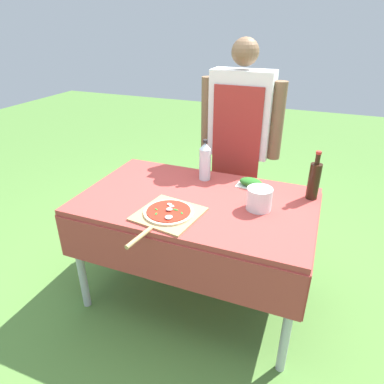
{
  "coord_description": "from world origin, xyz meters",
  "views": [
    {
      "loc": [
        0.66,
        -1.74,
        1.76
      ],
      "look_at": [
        -0.03,
        0.0,
        0.81
      ],
      "focal_mm": 32.0,
      "sensor_mm": 36.0,
      "label": 1
    }
  ],
  "objects_px": {
    "oil_bottle": "(314,180)",
    "water_bottle": "(205,161)",
    "mixing_tub": "(259,199)",
    "prep_table": "(196,211)",
    "person_cook": "(240,135)",
    "pizza_on_peel": "(168,214)",
    "herb_container": "(251,183)"
  },
  "relations": [
    {
      "from": "pizza_on_peel",
      "to": "herb_container",
      "type": "height_order",
      "value": "herb_container"
    },
    {
      "from": "mixing_tub",
      "to": "herb_container",
      "type": "bearing_deg",
      "value": 111.66
    },
    {
      "from": "mixing_tub",
      "to": "pizza_on_peel",
      "type": "bearing_deg",
      "value": -149.25
    },
    {
      "from": "prep_table",
      "to": "oil_bottle",
      "type": "bearing_deg",
      "value": 22.5
    },
    {
      "from": "pizza_on_peel",
      "to": "prep_table",
      "type": "bearing_deg",
      "value": 81.82
    },
    {
      "from": "water_bottle",
      "to": "mixing_tub",
      "type": "xyz_separation_m",
      "value": [
        0.43,
        -0.28,
        -0.07
      ]
    },
    {
      "from": "oil_bottle",
      "to": "mixing_tub",
      "type": "xyz_separation_m",
      "value": [
        -0.28,
        -0.25,
        -0.06
      ]
    },
    {
      "from": "prep_table",
      "to": "water_bottle",
      "type": "bearing_deg",
      "value": 100.1
    },
    {
      "from": "pizza_on_peel",
      "to": "oil_bottle",
      "type": "bearing_deg",
      "value": 44.16
    },
    {
      "from": "oil_bottle",
      "to": "mixing_tub",
      "type": "distance_m",
      "value": 0.38
    },
    {
      "from": "person_cook",
      "to": "water_bottle",
      "type": "xyz_separation_m",
      "value": [
        -0.13,
        -0.41,
        -0.08
      ]
    },
    {
      "from": "person_cook",
      "to": "water_bottle",
      "type": "height_order",
      "value": "person_cook"
    },
    {
      "from": "prep_table",
      "to": "herb_container",
      "type": "relative_size",
      "value": 7.74
    },
    {
      "from": "prep_table",
      "to": "person_cook",
      "type": "distance_m",
      "value": 0.77
    },
    {
      "from": "pizza_on_peel",
      "to": "herb_container",
      "type": "relative_size",
      "value": 2.99
    },
    {
      "from": "person_cook",
      "to": "pizza_on_peel",
      "type": "height_order",
      "value": "person_cook"
    },
    {
      "from": "person_cook",
      "to": "mixing_tub",
      "type": "xyz_separation_m",
      "value": [
        0.3,
        -0.69,
        -0.14
      ]
    },
    {
      "from": "pizza_on_peel",
      "to": "oil_bottle",
      "type": "height_order",
      "value": "oil_bottle"
    },
    {
      "from": "prep_table",
      "to": "herb_container",
      "type": "xyz_separation_m",
      "value": [
        0.27,
        0.3,
        0.12
      ]
    },
    {
      "from": "prep_table",
      "to": "oil_bottle",
      "type": "distance_m",
      "value": 0.74
    },
    {
      "from": "prep_table",
      "to": "mixing_tub",
      "type": "relative_size",
      "value": 9.8
    },
    {
      "from": "oil_bottle",
      "to": "water_bottle",
      "type": "xyz_separation_m",
      "value": [
        -0.71,
        0.02,
        0.01
      ]
    },
    {
      "from": "water_bottle",
      "to": "herb_container",
      "type": "xyz_separation_m",
      "value": [
        0.32,
        0.0,
        -0.11
      ]
    },
    {
      "from": "herb_container",
      "to": "pizza_on_peel",
      "type": "bearing_deg",
      "value": -122.13
    },
    {
      "from": "pizza_on_peel",
      "to": "water_bottle",
      "type": "height_order",
      "value": "water_bottle"
    },
    {
      "from": "prep_table",
      "to": "mixing_tub",
      "type": "distance_m",
      "value": 0.41
    },
    {
      "from": "pizza_on_peel",
      "to": "mixing_tub",
      "type": "xyz_separation_m",
      "value": [
        0.46,
        0.27,
        0.05
      ]
    },
    {
      "from": "prep_table",
      "to": "oil_bottle",
      "type": "xyz_separation_m",
      "value": [
        0.66,
        0.27,
        0.21
      ]
    },
    {
      "from": "pizza_on_peel",
      "to": "water_bottle",
      "type": "bearing_deg",
      "value": 96.0
    },
    {
      "from": "prep_table",
      "to": "oil_bottle",
      "type": "relative_size",
      "value": 4.74
    },
    {
      "from": "person_cook",
      "to": "pizza_on_peel",
      "type": "distance_m",
      "value": 0.99
    },
    {
      "from": "prep_table",
      "to": "person_cook",
      "type": "bearing_deg",
      "value": 83.77
    }
  ]
}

